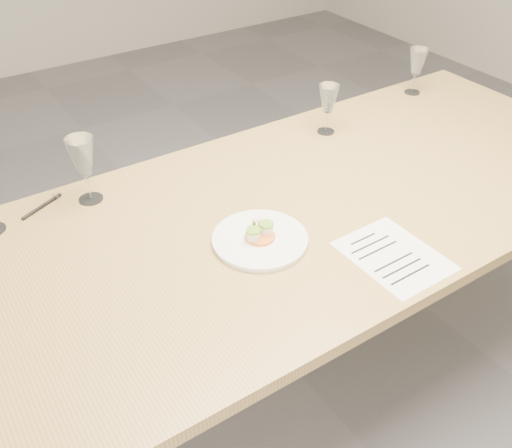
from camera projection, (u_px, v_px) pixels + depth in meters
ground at (291, 364)px, 2.20m from camera, size 7.00×7.00×0.00m
dining_table at (299, 222)px, 1.79m from camera, size 2.40×1.00×0.75m
dinner_plate at (260, 239)px, 1.59m from camera, size 0.27×0.27×0.07m
recipe_sheet at (394, 256)px, 1.55m from camera, size 0.22×0.28×0.00m
ballpoint_pen at (42, 206)px, 1.73m from camera, size 0.14×0.08×0.01m
wine_glass_1 at (82, 158)px, 1.68m from camera, size 0.09×0.09×0.21m
wine_glass_2 at (328, 100)px, 2.05m from camera, size 0.07×0.07×0.18m
wine_glass_3 at (417, 62)px, 2.33m from camera, size 0.08×0.08×0.19m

